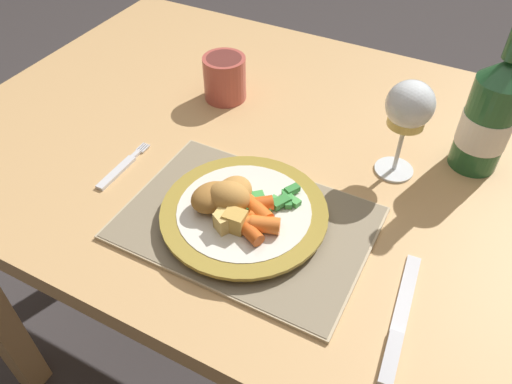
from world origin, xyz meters
TOP-DOWN VIEW (x-y plane):
  - ground_plane at (0.00, 0.00)m, footprint 6.00×6.00m
  - dining_table at (0.00, 0.00)m, footprint 1.14×0.80m
  - placemat at (0.05, -0.19)m, footprint 0.35×0.25m
  - dinner_plate at (0.04, -0.19)m, footprint 0.24×0.24m
  - breaded_croquettes at (0.02, -0.19)m, footprint 0.10×0.10m
  - green_beans_pile at (0.07, -0.16)m, footprint 0.09×0.10m
  - glazed_carrots at (0.07, -0.20)m, footprint 0.07×0.09m
  - fork at (-0.19, -0.18)m, footprint 0.02×0.13m
  - table_knife at (0.29, -0.26)m, footprint 0.03×0.20m
  - wine_glass at (0.20, 0.02)m, footprint 0.07×0.07m
  - bottle at (0.31, 0.10)m, footprint 0.08×0.08m
  - roast_potatoes at (0.04, -0.23)m, footprint 0.04×0.04m
  - drinking_cup at (-0.15, 0.08)m, footprint 0.08×0.08m

SIDE VIEW (x-z plane):
  - ground_plane at x=0.00m, z-range 0.00..0.00m
  - dining_table at x=0.00m, z-range 0.27..1.01m
  - fork at x=-0.19m, z-range 0.74..0.75m
  - table_knife at x=0.29m, z-range 0.74..0.75m
  - placemat at x=0.05m, z-range 0.74..0.75m
  - dinner_plate at x=0.04m, z-range 0.75..0.77m
  - green_beans_pile at x=0.07m, z-range 0.76..0.78m
  - glazed_carrots at x=0.07m, z-range 0.77..0.79m
  - roast_potatoes at x=0.04m, z-range 0.76..0.79m
  - drinking_cup at x=-0.15m, z-range 0.74..0.83m
  - breaded_croquettes at x=0.02m, z-range 0.76..0.81m
  - bottle at x=0.31m, z-range 0.70..0.97m
  - wine_glass at x=0.20m, z-range 0.78..0.94m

